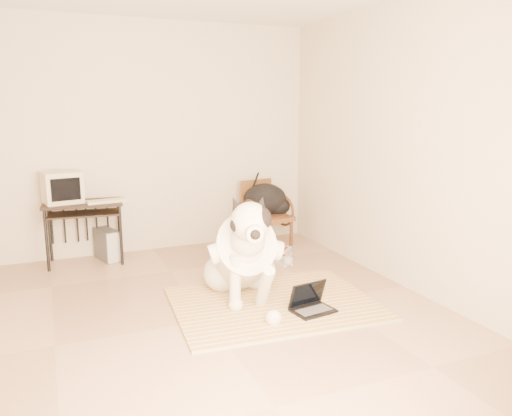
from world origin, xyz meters
TOP-DOWN VIEW (x-y plane):
  - floor at (0.00, 0.00)m, footprint 4.50×4.50m
  - wall_back at (0.00, 2.25)m, footprint 4.50×0.00m
  - wall_front at (0.00, -2.25)m, footprint 4.50×0.00m
  - wall_right at (2.00, 0.00)m, footprint 0.00×4.50m
  - rug at (0.64, 0.08)m, footprint 1.84×1.46m
  - dog at (0.45, 0.33)m, footprint 0.72×1.46m
  - laptop at (0.85, -0.20)m, footprint 0.38×0.30m
  - computer_desk at (-0.79, 1.98)m, footprint 0.87×0.54m
  - crt_monitor at (-0.99, 2.05)m, footprint 0.44×0.42m
  - desk_keyboard at (-0.55, 1.88)m, footprint 0.44×0.21m
  - pc_tower at (-0.56, 2.01)m, footprint 0.26×0.41m
  - rattan_chair at (1.34, 1.89)m, footprint 0.62×0.61m
  - backpack at (1.39, 1.90)m, footprint 0.59×0.46m
  - sneaker_left at (1.23, 1.11)m, footprint 0.12×0.28m
  - sneaker_right at (1.33, 1.30)m, footprint 0.29×0.31m

SIDE VIEW (x-z plane):
  - floor at x=0.00m, z-range 0.00..0.00m
  - rug at x=0.64m, z-range 0.00..0.02m
  - sneaker_left at x=1.23m, z-range -0.01..0.09m
  - sneaker_right at x=1.33m, z-range -0.01..0.10m
  - laptop at x=0.85m, z-range -0.04..0.20m
  - pc_tower at x=-0.56m, z-range 0.00..0.36m
  - rattan_chair at x=1.34m, z-range 0.00..0.81m
  - dog at x=0.45m, z-range -0.11..0.93m
  - backpack at x=1.39m, z-range 0.35..0.76m
  - computer_desk at x=-0.79m, z-range 0.25..0.94m
  - desk_keyboard at x=-0.55m, z-range 0.69..0.72m
  - crt_monitor at x=-0.99m, z-range 0.69..1.03m
  - wall_back at x=0.00m, z-range -0.90..3.60m
  - wall_front at x=0.00m, z-range -0.90..3.60m
  - wall_right at x=2.00m, z-range -0.90..3.60m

